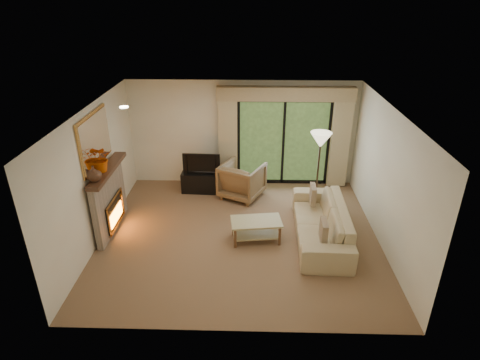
{
  "coord_description": "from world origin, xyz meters",
  "views": [
    {
      "loc": [
        0.2,
        -6.8,
        4.53
      ],
      "look_at": [
        0.0,
        0.3,
        1.1
      ],
      "focal_mm": 30.0,
      "sensor_mm": 36.0,
      "label": 1
    }
  ],
  "objects_px": {
    "media_console": "(203,182)",
    "coffee_table": "(256,230)",
    "armchair": "(242,180)",
    "sofa": "(321,222)"
  },
  "relations": [
    {
      "from": "sofa",
      "to": "armchair",
      "type": "bearing_deg",
      "value": -135.16
    },
    {
      "from": "sofa",
      "to": "media_console",
      "type": "bearing_deg",
      "value": -125.69
    },
    {
      "from": "media_console",
      "to": "sofa",
      "type": "bearing_deg",
      "value": -34.81
    },
    {
      "from": "armchair",
      "to": "coffee_table",
      "type": "bearing_deg",
      "value": 126.32
    },
    {
      "from": "armchair",
      "to": "sofa",
      "type": "relative_size",
      "value": 0.38
    },
    {
      "from": "armchair",
      "to": "coffee_table",
      "type": "xyz_separation_m",
      "value": [
        0.32,
        -1.84,
        -0.2
      ]
    },
    {
      "from": "armchair",
      "to": "sofa",
      "type": "bearing_deg",
      "value": 159.5
    },
    {
      "from": "media_console",
      "to": "coffee_table",
      "type": "height_order",
      "value": "media_console"
    },
    {
      "from": "media_console",
      "to": "coffee_table",
      "type": "relative_size",
      "value": 1.02
    },
    {
      "from": "coffee_table",
      "to": "media_console",
      "type": "bearing_deg",
      "value": 114.15
    }
  ]
}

